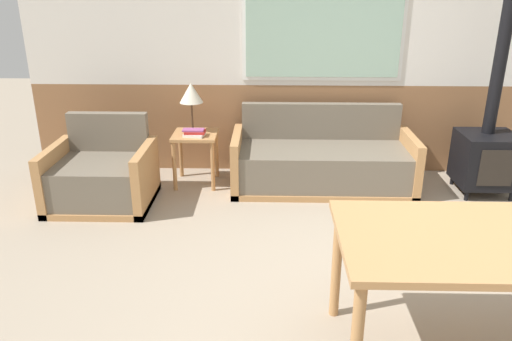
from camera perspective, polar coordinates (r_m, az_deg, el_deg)
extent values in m
plane|color=gray|center=(3.52, 18.84, -15.27)|extent=(16.00, 16.00, 0.00)
cube|color=#8E603D|center=(5.63, 11.99, 4.73)|extent=(7.20, 0.06, 0.96)
cube|color=white|center=(5.33, 7.74, 16.17)|extent=(1.67, 0.01, 1.13)
cube|color=#99BCA8|center=(5.32, 7.75, 16.17)|extent=(1.59, 0.02, 1.05)
cube|color=#B27F4C|center=(5.21, 7.46, -1.58)|extent=(1.82, 0.79, 0.06)
cube|color=#6B6051|center=(5.11, 7.59, 0.52)|extent=(1.66, 0.71, 0.36)
cube|color=#6B6051|center=(5.34, 7.41, 5.63)|extent=(1.66, 0.10, 0.38)
cube|color=#B27F4C|center=(5.10, -2.20, 1.12)|extent=(0.08, 0.79, 0.56)
cube|color=#B27F4C|center=(5.28, 17.04, 0.90)|extent=(0.08, 0.79, 0.56)
cube|color=#B27F4C|center=(5.01, -16.98, -3.29)|extent=(0.94, 0.79, 0.06)
cube|color=#6B6051|center=(4.92, -17.31, -1.12)|extent=(0.78, 0.71, 0.37)
cube|color=#6B6051|center=(5.12, -16.52, 4.29)|extent=(0.78, 0.10, 0.38)
cube|color=#B27F4C|center=(5.07, -21.88, -0.54)|extent=(0.08, 0.79, 0.57)
cube|color=#B27F4C|center=(4.80, -12.44, -0.67)|extent=(0.08, 0.79, 0.57)
cube|color=#B27F4C|center=(5.14, -6.98, 4.05)|extent=(0.45, 0.45, 0.03)
cylinder|color=#B27F4C|center=(5.08, -9.31, 0.47)|extent=(0.04, 0.04, 0.51)
cylinder|color=#B27F4C|center=(5.02, -4.97, 0.43)|extent=(0.04, 0.04, 0.51)
cylinder|color=#B27F4C|center=(5.44, -8.59, 1.90)|extent=(0.04, 0.04, 0.51)
cylinder|color=#B27F4C|center=(5.38, -4.53, 1.88)|extent=(0.04, 0.04, 0.51)
cylinder|color=#4C3823|center=(5.21, -7.23, 4.57)|extent=(0.13, 0.13, 0.02)
cylinder|color=#4C3823|center=(5.17, -7.31, 6.19)|extent=(0.02, 0.02, 0.29)
cone|color=beige|center=(5.12, -7.43, 8.80)|extent=(0.24, 0.24, 0.20)
cube|color=white|center=(5.05, -7.06, 4.08)|extent=(0.22, 0.18, 0.03)
cube|color=#B22823|center=(5.05, -6.98, 4.40)|extent=(0.21, 0.14, 0.03)
cube|color=#994C84|center=(5.04, -7.18, 4.62)|extent=(0.21, 0.11, 0.02)
cube|color=#B27F4C|center=(2.89, 25.85, -7.17)|extent=(1.64, 0.87, 0.04)
cylinder|color=#B27F4C|center=(3.18, 9.20, -10.53)|extent=(0.06, 0.06, 0.74)
cylinder|color=black|center=(5.27, 22.92, -2.63)|extent=(0.04, 0.04, 0.10)
cylinder|color=black|center=(5.44, 27.13, -2.60)|extent=(0.04, 0.04, 0.10)
cylinder|color=black|center=(5.62, 21.51, -0.97)|extent=(0.04, 0.04, 0.10)
cylinder|color=black|center=(5.79, 25.51, -0.99)|extent=(0.04, 0.04, 0.10)
cube|color=black|center=(5.43, 24.75, 1.21)|extent=(0.54, 0.51, 0.51)
cube|color=black|center=(5.20, 25.80, 0.24)|extent=(0.32, 0.01, 0.36)
cylinder|color=black|center=(5.23, 26.52, 13.52)|extent=(0.12, 0.12, 1.82)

